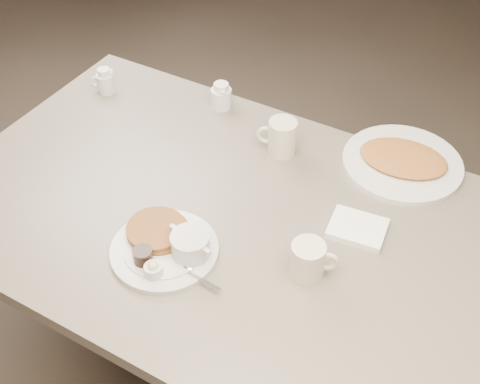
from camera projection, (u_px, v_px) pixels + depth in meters
The scene contains 8 objects.
diner_table at pixel (236, 263), 1.62m from camera, with size 1.50×0.90×0.75m.
main_plate at pixel (168, 245), 1.41m from camera, with size 0.32×0.30×0.07m.
coffee_mug_near at pixel (309, 260), 1.35m from camera, with size 0.12×0.10×0.09m.
napkin at pixel (357, 228), 1.47m from camera, with size 0.14×0.12×0.02m.
coffee_mug_far at pixel (281, 137), 1.65m from camera, with size 0.12×0.10×0.10m.
creamer_left at pixel (105, 81), 1.87m from camera, with size 0.07×0.06×0.08m.
creamer_right at pixel (221, 96), 1.82m from camera, with size 0.08×0.09×0.08m.
hash_plate at pixel (403, 161), 1.64m from camera, with size 0.36×0.36×0.04m.
Camera 1 is at (0.53, -0.91, 1.83)m, focal length 46.09 mm.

